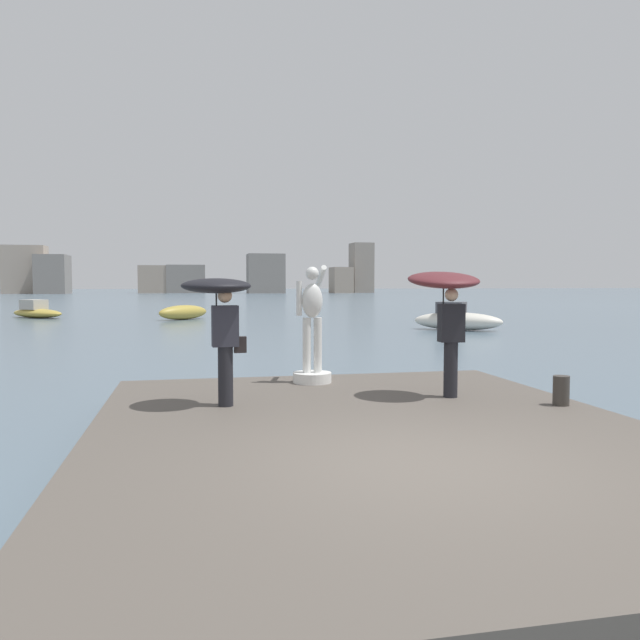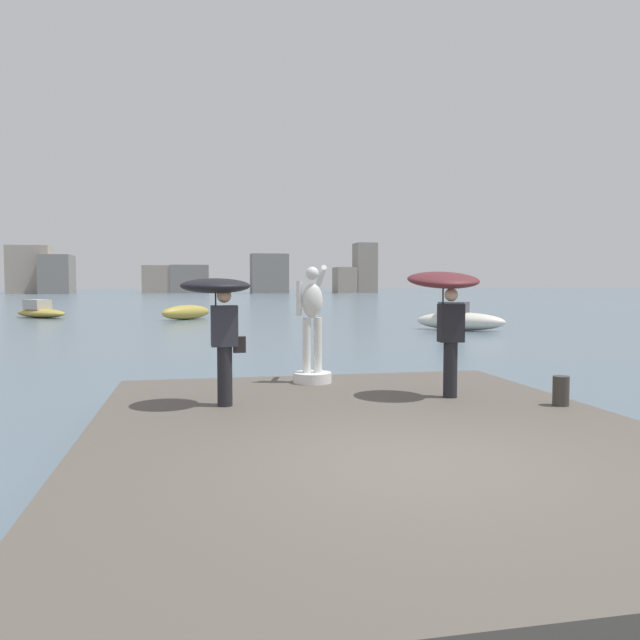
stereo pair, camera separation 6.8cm
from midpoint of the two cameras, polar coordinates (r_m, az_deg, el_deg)
name	(u,v)px [view 1 (the left image)]	position (r m, az deg, el deg)	size (l,w,h in m)	color
ground_plane	(222,313)	(45.99, -8.97, 0.61)	(400.00, 400.00, 0.00)	slate
pier	(376,443)	(7.97, 4.87, -11.19)	(7.07, 9.02, 0.40)	#564F47
statue_white_figure	(312,338)	(11.28, -0.90, -1.68)	(0.70, 0.91, 2.14)	white
onlooker_left	(219,305)	(9.19, -9.42, 1.37)	(1.06, 1.07, 1.90)	black
onlooker_right	(446,296)	(9.98, 11.24, 2.17)	(1.20, 1.22, 2.04)	black
mooring_bollard	(561,391)	(9.90, 21.04, -6.05)	(0.24, 0.24, 0.44)	#38332D
boat_far	(457,320)	(29.80, 12.37, 0.04)	(4.07, 3.66, 1.33)	silver
boat_leftward	(36,311)	(43.46, -24.59, 0.72)	(4.24, 4.03, 1.15)	#B2993D
boat_rightward	(183,312)	(38.51, -12.46, 0.69)	(3.42, 3.36, 0.87)	#B2993D
distant_skyline	(180,274)	(139.00, -12.69, 4.14)	(79.18, 13.05, 11.39)	#A89989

